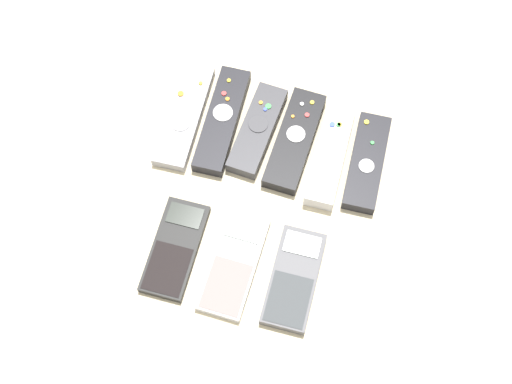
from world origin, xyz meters
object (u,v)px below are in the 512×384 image
calculator_2 (294,279)px  remote_0 (184,116)px  remote_1 (222,120)px  remote_2 (257,130)px  remote_3 (295,140)px  calculator_0 (175,248)px  calculator_1 (234,264)px  remote_4 (330,154)px  remote_5 (367,162)px

calculator_2 → remote_0: bearing=136.9°
remote_1 → remote_2: same height
remote_2 → remote_3: same height
remote_1 → calculator_0: bearing=-93.2°
remote_2 → remote_0: bearing=-172.9°
remote_1 → calculator_0: 0.21m
remote_2 → calculator_0: (-0.06, -0.21, -0.00)m
remote_0 → calculator_2: (0.23, -0.20, -0.00)m
remote_0 → calculator_1: 0.25m
remote_0 → remote_4: size_ratio=1.05×
remote_1 → calculator_0: (-0.00, -0.21, -0.00)m
remote_3 → calculator_1: 0.21m
remote_0 → remote_1: bearing=5.1°
remote_5 → calculator_1: 0.25m
remote_0 → remote_3: size_ratio=1.06×
remote_5 → calculator_2: bearing=-108.5°
remote_1 → remote_4: bearing=-6.0°
remote_5 → calculator_0: remote_5 is taller
remote_1 → remote_4: size_ratio=1.05×
remote_0 → remote_1: size_ratio=1.00×
remote_2 → remote_1: bearing=-177.4°
remote_0 → calculator_2: bearing=-44.3°
calculator_1 → remote_1: bearing=111.9°
remote_4 → calculator_0: size_ratio=1.18×
remote_2 → calculator_0: 0.22m
remote_0 → calculator_0: bearing=-77.6°
remote_5 → calculator_1: remote_5 is taller
remote_3 → remote_4: (0.06, -0.01, 0.00)m
calculator_1 → remote_2: bearing=97.8°
remote_5 → calculator_0: (-0.23, -0.20, -0.00)m
remote_2 → remote_4: remote_4 is taller
calculator_1 → calculator_2: (0.09, 0.00, 0.00)m
remote_0 → remote_5: remote_5 is taller
remote_2 → calculator_2: size_ratio=1.06×
remote_0 → calculator_1: remote_0 is taller
remote_5 → calculator_2: size_ratio=1.08×
remote_0 → calculator_2: same height
calculator_1 → remote_0: bearing=125.2°
remote_4 → remote_2: bearing=173.8°
remote_5 → remote_4: bearing=-180.0°
calculator_0 → remote_1: bearing=88.0°
remote_0 → remote_4: bearing=-3.4°
remote_2 → remote_5: bearing=1.1°
remote_3 → calculator_1: size_ratio=1.10×
remote_3 → calculator_1: remote_3 is taller
remote_4 → remote_0: bearing=177.9°
remote_1 → calculator_2: size_ratio=1.24×
remote_3 → remote_4: 0.06m
remote_4 → remote_3: bearing=170.6°
remote_3 → calculator_2: (0.05, -0.21, -0.00)m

